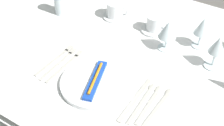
% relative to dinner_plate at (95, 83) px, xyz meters
% --- Properties ---
extents(dining_table, '(1.80, 1.11, 0.74)m').
position_rel_dinner_plate_xyz_m(dining_table, '(0.03, 0.25, -0.09)').
color(dining_table, white).
rests_on(dining_table, ground).
extents(dinner_plate, '(0.27, 0.27, 0.02)m').
position_rel_dinner_plate_xyz_m(dinner_plate, '(0.00, 0.00, 0.00)').
color(dinner_plate, white).
rests_on(dinner_plate, dining_table).
extents(toothbrush_package, '(0.10, 0.21, 0.02)m').
position_rel_dinner_plate_xyz_m(toothbrush_package, '(0.00, 0.00, 0.02)').
color(toothbrush_package, blue).
rests_on(toothbrush_package, dinner_plate).
extents(fork_outer, '(0.02, 0.23, 0.00)m').
position_rel_dinner_plate_xyz_m(fork_outer, '(-0.16, 0.03, -0.01)').
color(fork_outer, beige).
rests_on(fork_outer, dining_table).
extents(fork_inner, '(0.02, 0.23, 0.00)m').
position_rel_dinner_plate_xyz_m(fork_inner, '(-0.20, 0.03, -0.01)').
color(fork_inner, beige).
rests_on(fork_inner, dining_table).
extents(fork_salad, '(0.03, 0.23, 0.00)m').
position_rel_dinner_plate_xyz_m(fork_salad, '(-0.22, 0.03, -0.01)').
color(fork_salad, beige).
rests_on(fork_salad, dining_table).
extents(dinner_knife, '(0.02, 0.24, 0.00)m').
position_rel_dinner_plate_xyz_m(dinner_knife, '(0.17, 0.01, -0.01)').
color(dinner_knife, beige).
rests_on(dinner_knife, dining_table).
extents(spoon_soup, '(0.03, 0.22, 0.01)m').
position_rel_dinner_plate_xyz_m(spoon_soup, '(0.20, 0.04, -0.01)').
color(spoon_soup, beige).
rests_on(spoon_soup, dining_table).
extents(spoon_dessert, '(0.03, 0.21, 0.01)m').
position_rel_dinner_plate_xyz_m(spoon_dessert, '(0.22, 0.04, -0.01)').
color(spoon_dessert, beige).
rests_on(spoon_dessert, dining_table).
extents(spoon_tea, '(0.03, 0.23, 0.01)m').
position_rel_dinner_plate_xyz_m(spoon_tea, '(0.26, 0.04, -0.01)').
color(spoon_tea, beige).
rests_on(spoon_tea, dining_table).
extents(saucer_right, '(0.12, 0.12, 0.01)m').
position_rel_dinner_plate_xyz_m(saucer_right, '(0.04, 0.44, -0.00)').
color(saucer_right, white).
rests_on(saucer_right, dining_table).
extents(coffee_cup_right, '(0.10, 0.07, 0.07)m').
position_rel_dinner_plate_xyz_m(coffee_cup_right, '(0.04, 0.44, 0.04)').
color(coffee_cup_right, white).
rests_on(coffee_cup_right, saucer_right).
extents(saucer_far, '(0.12, 0.12, 0.01)m').
position_rel_dinner_plate_xyz_m(saucer_far, '(-0.18, 0.44, -0.00)').
color(saucer_far, white).
rests_on(saucer_far, dining_table).
extents(coffee_cup_far, '(0.11, 0.09, 0.07)m').
position_rel_dinner_plate_xyz_m(coffee_cup_far, '(-0.18, 0.44, 0.04)').
color(coffee_cup_far, white).
rests_on(coffee_cup_far, saucer_far).
extents(wine_glass_left, '(0.08, 0.08, 0.14)m').
position_rel_dinner_plate_xyz_m(wine_glass_left, '(0.13, 0.35, 0.09)').
color(wine_glass_left, silver).
rests_on(wine_glass_left, dining_table).
extents(wine_glass_right, '(0.07, 0.07, 0.15)m').
position_rel_dinner_plate_xyz_m(wine_glass_right, '(0.35, 0.34, 0.09)').
color(wine_glass_right, silver).
rests_on(wine_glass_right, dining_table).
extents(wine_glass_far, '(0.07, 0.07, 0.15)m').
position_rel_dinner_plate_xyz_m(wine_glass_far, '(0.25, 0.44, 0.09)').
color(wine_glass_far, silver).
rests_on(wine_glass_far, dining_table).
extents(drink_tumbler, '(0.06, 0.06, 0.14)m').
position_rel_dinner_plate_xyz_m(drink_tumbler, '(-0.43, 0.33, 0.06)').
color(drink_tumbler, silver).
rests_on(drink_tumbler, dining_table).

